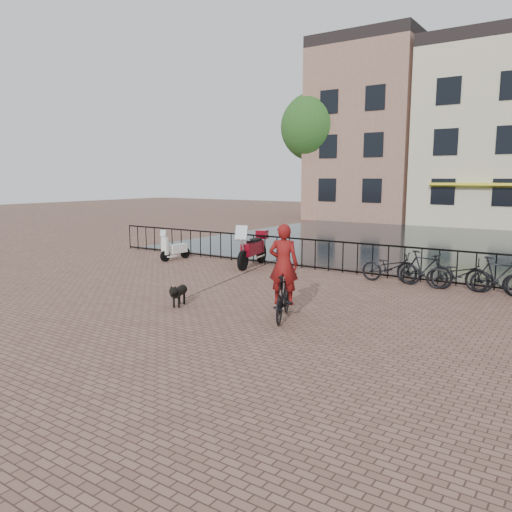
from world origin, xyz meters
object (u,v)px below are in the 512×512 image
Objects in this scene: motorcycle at (253,244)px; scooter at (175,244)px; dog at (179,294)px; cyclist at (283,277)px.

motorcycle is 3.23m from scooter.
dog is at bearing -85.11° from motorcycle.
scooter is at bearing 176.90° from motorcycle.
cyclist is at bearing -27.13° from scooter.
cyclist reaches higher than dog.
cyclist reaches higher than scooter.
cyclist is 6.58m from motorcycle.
motorcycle is at bearing -71.65° from cyclist.
cyclist is 8.73m from scooter.
scooter is (-4.78, 4.97, 0.32)m from dog.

